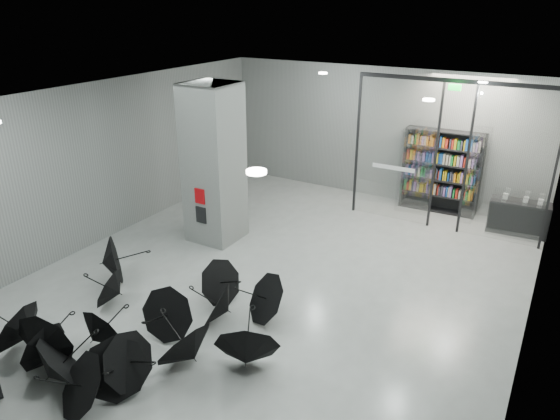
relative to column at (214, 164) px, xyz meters
The scene contains 9 objects.
room 3.31m from the column, 38.66° to the right, with size 14.00×14.02×4.01m.
column is the anchor object (origin of this frame).
fire_cabinet 0.90m from the column, 90.00° to the right, with size 0.28×0.04×0.38m, color #A50A07.
info_panel 1.31m from the column, 90.00° to the right, with size 0.30×0.03×0.42m, color black.
exit_sign 6.18m from the column, 33.96° to the left, with size 0.30×0.06×0.15m, color #0CE533.
glass_partition 6.02m from the column, 35.58° to the left, with size 5.06×0.08×4.00m.
bookshelf 6.61m from the column, 46.36° to the left, with size 2.19×0.44×2.41m, color black, non-canonical shape.
shop_counter 8.14m from the column, 32.02° to the left, with size 1.49×0.59×0.89m, color black.
umbrella_cluster 5.05m from the column, 69.89° to the right, with size 5.66×4.92×1.34m.
Camera 1 is at (5.00, -7.63, 5.79)m, focal length 32.54 mm.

